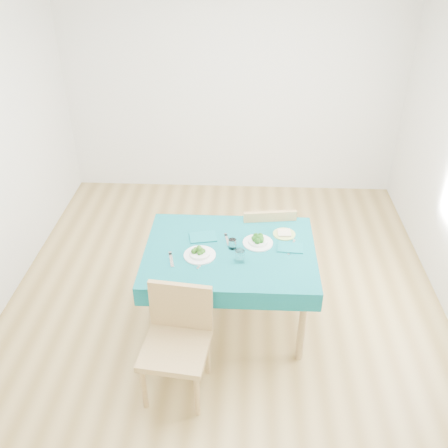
{
  "coord_description": "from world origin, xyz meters",
  "views": [
    {
      "loc": [
        0.17,
        -3.51,
        3.11
      ],
      "look_at": [
        0.0,
        0.0,
        0.85
      ],
      "focal_mm": 40.0,
      "sensor_mm": 36.0,
      "label": 1
    }
  ],
  "objects_px": {
    "side_plate": "(284,234)",
    "bowl_near": "(200,252)",
    "table": "(230,286)",
    "bowl_far": "(258,240)",
    "chair_near": "(174,333)",
    "chair_far": "(265,224)"
  },
  "relations": [
    {
      "from": "table",
      "to": "chair_near",
      "type": "bearing_deg",
      "value": -115.01
    },
    {
      "from": "bowl_near",
      "to": "side_plate",
      "type": "distance_m",
      "value": 0.76
    },
    {
      "from": "chair_far",
      "to": "bowl_far",
      "type": "relative_size",
      "value": 4.71
    },
    {
      "from": "chair_near",
      "to": "chair_far",
      "type": "relative_size",
      "value": 1.0
    },
    {
      "from": "side_plate",
      "to": "bowl_near",
      "type": "bearing_deg",
      "value": -153.99
    },
    {
      "from": "chair_near",
      "to": "chair_far",
      "type": "distance_m",
      "value": 1.59
    },
    {
      "from": "bowl_near",
      "to": "side_plate",
      "type": "bearing_deg",
      "value": 26.01
    },
    {
      "from": "table",
      "to": "chair_far",
      "type": "xyz_separation_m",
      "value": [
        0.31,
        0.67,
        0.2
      ]
    },
    {
      "from": "chair_far",
      "to": "side_plate",
      "type": "relative_size",
      "value": 6.18
    },
    {
      "from": "side_plate",
      "to": "chair_far",
      "type": "bearing_deg",
      "value": 108.43
    },
    {
      "from": "chair_far",
      "to": "bowl_far",
      "type": "distance_m",
      "value": 0.61
    },
    {
      "from": "chair_far",
      "to": "bowl_far",
      "type": "height_order",
      "value": "chair_far"
    },
    {
      "from": "chair_near",
      "to": "table",
      "type": "bearing_deg",
      "value": 71.74
    },
    {
      "from": "table",
      "to": "chair_far",
      "type": "relative_size",
      "value": 1.18
    },
    {
      "from": "table",
      "to": "chair_near",
      "type": "height_order",
      "value": "chair_near"
    },
    {
      "from": "table",
      "to": "bowl_near",
      "type": "distance_m",
      "value": 0.49
    },
    {
      "from": "table",
      "to": "bowl_far",
      "type": "bearing_deg",
      "value": 23.98
    },
    {
      "from": "chair_far",
      "to": "bowl_near",
      "type": "xyz_separation_m",
      "value": [
        -0.54,
        -0.76,
        0.21
      ]
    },
    {
      "from": "bowl_far",
      "to": "table",
      "type": "bearing_deg",
      "value": -156.02
    },
    {
      "from": "table",
      "to": "chair_far",
      "type": "height_order",
      "value": "chair_far"
    },
    {
      "from": "table",
      "to": "chair_near",
      "type": "relative_size",
      "value": 1.18
    },
    {
      "from": "table",
      "to": "bowl_far",
      "type": "xyz_separation_m",
      "value": [
        0.23,
        0.1,
        0.42
      ]
    }
  ]
}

